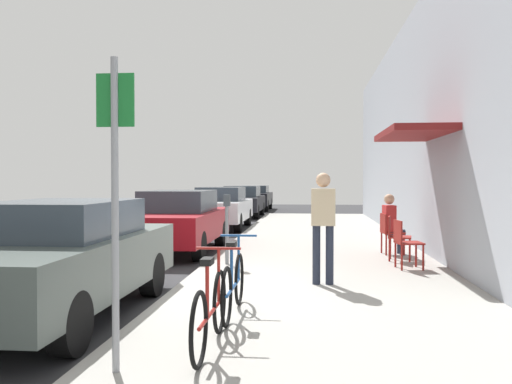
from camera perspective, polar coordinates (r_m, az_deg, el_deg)
name	(u,v)px	position (r m, az deg, el deg)	size (l,w,h in m)	color
ground_plane	(171,298)	(8.06, -8.99, -11.00)	(60.00, 60.00, 0.00)	#2D2D30
sidewalk_slab	(323,273)	(9.76, 7.13, -8.47)	(4.50, 32.00, 0.12)	#9E9B93
building_facade	(464,109)	(10.06, 21.10, 8.17)	(1.40, 32.00, 5.87)	#999EA8
parked_car_0	(58,257)	(7.16, -20.16, -6.48)	(1.80, 4.40, 1.45)	#47514C
parked_car_1	(178,220)	(12.95, -8.22, -2.99)	(1.80, 4.40, 1.46)	maroon
parked_car_2	(221,207)	(19.03, -3.73, -1.60)	(1.80, 4.40, 1.46)	silver
parked_car_3	(242,201)	(25.08, -1.46, -0.94)	(1.80, 4.40, 1.43)	black
parked_car_4	(254,197)	(30.60, -0.18, -0.55)	(1.80, 4.40, 1.39)	black
parking_meter	(227,224)	(10.22, -3.08, -3.35)	(0.12, 0.10, 1.32)	slate
street_sign	(115,189)	(4.60, -14.64, 0.35)	(0.32, 0.06, 2.60)	gray
bicycle_0	(210,311)	(5.22, -4.84, -12.38)	(0.46, 1.71, 0.90)	black
bicycle_1	(233,285)	(6.45, -2.40, -9.73)	(0.46, 1.71, 0.90)	black
cafe_chair_0	(405,241)	(10.05, 15.42, -4.98)	(0.50, 0.50, 0.87)	maroon
cafe_chair_1	(396,235)	(11.06, 14.52, -4.40)	(0.52, 0.52, 0.87)	maroon
cafe_chair_2	(389,231)	(11.93, 13.85, -3.99)	(0.49, 0.49, 0.87)	maroon
seated_patron_2	(392,222)	(11.93, 14.14, -3.06)	(0.46, 0.40, 1.29)	#232838
pedestrian_standing	(323,219)	(8.28, 7.09, -2.83)	(0.36, 0.22, 1.70)	#232838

